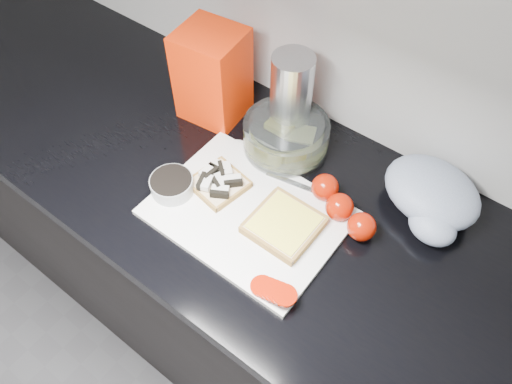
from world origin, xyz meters
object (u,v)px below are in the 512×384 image
cutting_board (248,213)px  steel_canister (291,99)px  bread_bag (213,75)px  glass_bowl (286,137)px

cutting_board → steel_canister: steel_canister is taller
bread_bag → cutting_board: bearing=-44.5°
bread_bag → glass_bowl: bearing=-6.9°
cutting_board → bread_bag: 0.36m
bread_bag → steel_canister: same height
cutting_board → glass_bowl: 0.22m
glass_bowl → bread_bag: 0.23m
cutting_board → steel_canister: bearing=105.2°
bread_bag → steel_canister: bearing=5.8°
glass_bowl → steel_canister: 0.09m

